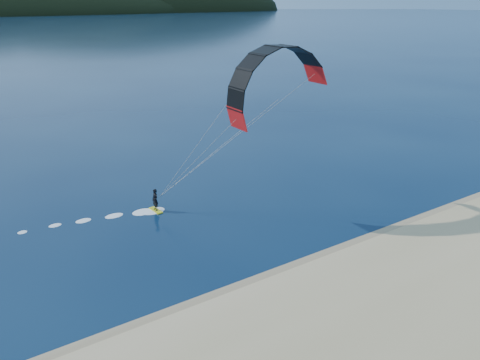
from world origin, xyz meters
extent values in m
plane|color=#071833|center=(0.00, 0.00, 0.00)|extent=(1800.00, 1800.00, 0.00)
cube|color=#987F58|center=(0.00, 4.50, 0.05)|extent=(220.00, 2.50, 0.10)
ellipsoid|color=black|center=(260.00, 760.00, 0.00)|extent=(600.00, 240.00, 140.00)
cube|color=#CBC917|center=(-1.01, 18.46, 0.06)|extent=(0.69, 1.60, 0.09)
imported|color=black|center=(-1.01, 18.46, 1.04)|extent=(0.54, 0.75, 1.90)
cylinder|color=gray|center=(3.55, 15.70, 5.44)|extent=(0.02, 0.02, 12.69)
camera|label=1|loc=(-13.76, -14.69, 16.66)|focal=33.78mm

